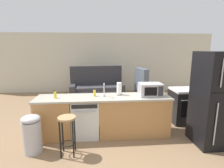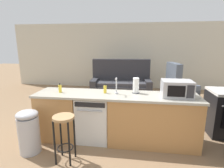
% 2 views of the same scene
% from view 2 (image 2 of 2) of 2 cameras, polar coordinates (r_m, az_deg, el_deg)
% --- Properties ---
extents(ground_plane, '(24.00, 24.00, 0.00)m').
position_cam_2_polar(ground_plane, '(3.51, -1.49, -17.47)').
color(ground_plane, '#896B4C').
extents(wall_back, '(10.00, 0.06, 2.60)m').
position_cam_2_polar(wall_back, '(7.21, 6.40, 8.99)').
color(wall_back, beige).
rests_on(wall_back, ground_plane).
extents(kitchen_counter, '(2.94, 0.66, 0.90)m').
position_cam_2_polar(kitchen_counter, '(3.29, 2.66, -11.44)').
color(kitchen_counter, '#B77F47').
rests_on(kitchen_counter, ground_plane).
extents(dishwasher, '(0.58, 0.61, 0.84)m').
position_cam_2_polar(dishwasher, '(3.37, -5.81, -10.90)').
color(dishwasher, silver).
rests_on(dishwasher, ground_plane).
extents(microwave, '(0.50, 0.37, 0.28)m').
position_cam_2_polar(microwave, '(3.15, 20.41, -1.42)').
color(microwave, '#B7B7BC').
rests_on(microwave, kitchen_counter).
extents(sink_faucet, '(0.07, 0.18, 0.30)m').
position_cam_2_polar(sink_faucet, '(3.11, 1.41, -0.97)').
color(sink_faucet, silver).
rests_on(sink_faucet, kitchen_counter).
extents(paper_towel_roll, '(0.14, 0.14, 0.28)m').
position_cam_2_polar(paper_towel_roll, '(3.20, 7.83, -0.56)').
color(paper_towel_roll, '#4C4C51').
rests_on(paper_towel_roll, kitchen_counter).
extents(soap_bottle, '(0.06, 0.06, 0.18)m').
position_cam_2_polar(soap_bottle, '(3.19, -2.28, -1.70)').
color(soap_bottle, yellow).
rests_on(soap_bottle, kitchen_counter).
extents(dish_soap_bottle, '(0.06, 0.06, 0.18)m').
position_cam_2_polar(dish_soap_bottle, '(3.37, -16.60, -1.44)').
color(dish_soap_bottle, yellow).
rests_on(dish_soap_bottle, kitchen_counter).
extents(bar_stool, '(0.32, 0.32, 0.74)m').
position_cam_2_polar(bar_stool, '(2.79, -15.35, -13.96)').
color(bar_stool, tan).
rests_on(bar_stool, ground_plane).
extents(trash_bin, '(0.35, 0.35, 0.74)m').
position_cam_2_polar(trash_bin, '(3.27, -25.53, -13.71)').
color(trash_bin, '#B7B7BC').
rests_on(trash_bin, ground_plane).
extents(couch, '(2.06, 1.05, 1.27)m').
position_cam_2_polar(couch, '(6.08, 2.92, -0.29)').
color(couch, '#2D2D33').
rests_on(couch, ground_plane).
extents(armchair, '(0.94, 0.98, 1.20)m').
position_cam_2_polar(armchair, '(6.07, 20.89, -1.59)').
color(armchair, '#515B6B').
rests_on(armchair, ground_plane).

